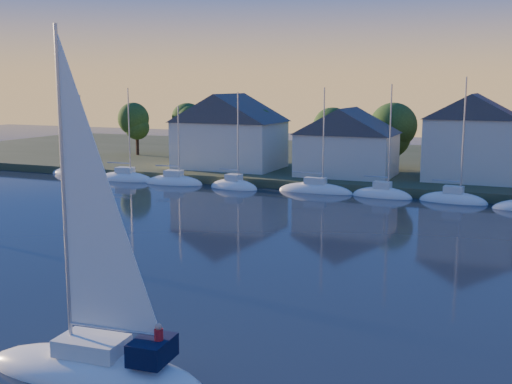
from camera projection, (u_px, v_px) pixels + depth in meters
The scene contains 8 objects.
shoreline_land at pixel (421, 168), 91.13m from camera, with size 160.00×50.00×2.00m, color #323E24.
wooden_dock at pixel (387, 193), 70.30m from camera, with size 120.00×3.00×1.00m, color brown.
clubhouse_west at pixel (230, 130), 83.33m from camera, with size 13.65×9.45×9.64m.
clubhouse_centre at pixel (347, 141), 76.32m from camera, with size 11.55×8.40×8.08m.
clubhouse_east at pixel (472, 136), 72.53m from camera, with size 10.50×8.40×9.80m.
tree_line at pixel (424, 123), 78.29m from camera, with size 93.40×5.40×8.90m.
moored_fleet at pixel (381, 197), 67.57m from camera, with size 87.50×2.40×12.05m.
hero_sailboat at pixel (96, 362), 26.19m from camera, with size 10.09×3.93×15.21m.
Camera 1 is at (14.18, -17.35, 11.82)m, focal length 45.00 mm.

